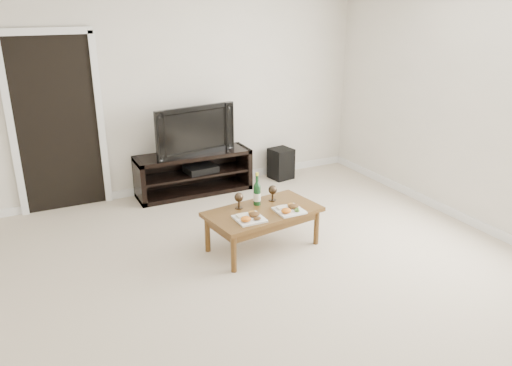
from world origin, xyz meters
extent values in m
plane|color=beige|center=(0.00, 0.00, 0.00)|extent=(5.50, 5.50, 0.00)
cube|color=beige|center=(0.00, 2.77, 1.30)|extent=(5.00, 0.04, 2.60)
cube|color=black|center=(-1.55, 2.73, 1.02)|extent=(0.90, 0.02, 2.05)
cube|color=black|center=(0.01, 2.50, 0.28)|extent=(1.50, 0.45, 0.55)
imported|color=black|center=(0.01, 2.50, 0.87)|extent=(1.10, 0.32, 0.63)
cube|color=black|center=(0.11, 2.48, 0.33)|extent=(0.43, 0.34, 0.08)
cube|color=black|center=(1.32, 2.50, 0.22)|extent=(0.33, 0.33, 0.44)
cube|color=brown|center=(0.12, 0.71, 0.21)|extent=(1.21, 0.78, 0.42)
cube|color=white|center=(-0.10, 0.56, 0.45)|extent=(0.27, 0.27, 0.07)
cube|color=white|center=(0.34, 0.56, 0.45)|extent=(0.27, 0.27, 0.07)
cylinder|color=#103C1A|center=(0.13, 0.86, 0.59)|extent=(0.07, 0.07, 0.35)
camera|label=1|loc=(-1.98, -3.41, 2.42)|focal=35.00mm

